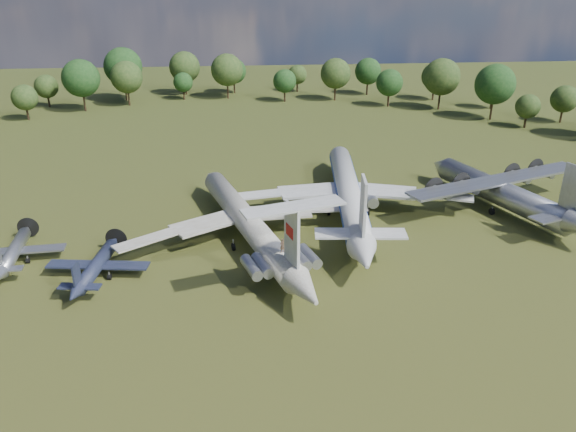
{
  "coord_description": "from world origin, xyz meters",
  "views": [
    {
      "loc": [
        1.73,
        -71.69,
        35.03
      ],
      "look_at": [
        7.49,
        -4.62,
        5.0
      ],
      "focal_mm": 35.0,
      "sensor_mm": 36.0,
      "label": 1
    }
  ],
  "objects_px": {
    "tu104_jet": "(348,197)",
    "small_prop_west": "(97,269)",
    "an12_transport": "(500,196)",
    "person_on_il62": "(282,245)",
    "small_prop_northwest": "(14,254)",
    "il62_airliner": "(248,226)"
  },
  "relations": [
    {
      "from": "tu104_jet",
      "to": "small_prop_west",
      "type": "relative_size",
      "value": 2.97
    },
    {
      "from": "small_prop_northwest",
      "to": "small_prop_west",
      "type": "bearing_deg",
      "value": -27.77
    },
    {
      "from": "tu104_jet",
      "to": "il62_airliner",
      "type": "bearing_deg",
      "value": -145.01
    },
    {
      "from": "small_prop_west",
      "to": "person_on_il62",
      "type": "height_order",
      "value": "person_on_il62"
    },
    {
      "from": "il62_airliner",
      "to": "an12_transport",
      "type": "bearing_deg",
      "value": -6.05
    },
    {
      "from": "small_prop_northwest",
      "to": "tu104_jet",
      "type": "bearing_deg",
      "value": 10.25
    },
    {
      "from": "small_prop_west",
      "to": "person_on_il62",
      "type": "xyz_separation_m",
      "value": [
        22.47,
        -3.95,
        4.24
      ]
    },
    {
      "from": "small_prop_west",
      "to": "tu104_jet",
      "type": "bearing_deg",
      "value": 34.12
    },
    {
      "from": "an12_transport",
      "to": "small_prop_northwest",
      "type": "distance_m",
      "value": 70.35
    },
    {
      "from": "tu104_jet",
      "to": "small_prop_west",
      "type": "distance_m",
      "value": 38.37
    },
    {
      "from": "il62_airliner",
      "to": "tu104_jet",
      "type": "distance_m",
      "value": 17.94
    },
    {
      "from": "il62_airliner",
      "to": "person_on_il62",
      "type": "bearing_deg",
      "value": -90.0
    },
    {
      "from": "person_on_il62",
      "to": "small_prop_northwest",
      "type": "bearing_deg",
      "value": -45.24
    },
    {
      "from": "an12_transport",
      "to": "small_prop_northwest",
      "type": "bearing_deg",
      "value": 168.77
    },
    {
      "from": "an12_transport",
      "to": "small_prop_northwest",
      "type": "xyz_separation_m",
      "value": [
        -69.42,
        -11.35,
        -1.16
      ]
    },
    {
      "from": "an12_transport",
      "to": "small_prop_west",
      "type": "distance_m",
      "value": 60.25
    },
    {
      "from": "an12_transport",
      "to": "small_prop_west",
      "type": "bearing_deg",
      "value": 175.0
    },
    {
      "from": "il62_airliner",
      "to": "small_prop_west",
      "type": "bearing_deg",
      "value": -172.97
    },
    {
      "from": "an12_transport",
      "to": "small_prop_west",
      "type": "height_order",
      "value": "an12_transport"
    },
    {
      "from": "an12_transport",
      "to": "small_prop_west",
      "type": "xyz_separation_m",
      "value": [
        -58.04,
        -16.12,
        -1.15
      ]
    },
    {
      "from": "il62_airliner",
      "to": "tu104_jet",
      "type": "height_order",
      "value": "tu104_jet"
    },
    {
      "from": "tu104_jet",
      "to": "small_prop_west",
      "type": "bearing_deg",
      "value": -147.88
    }
  ]
}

